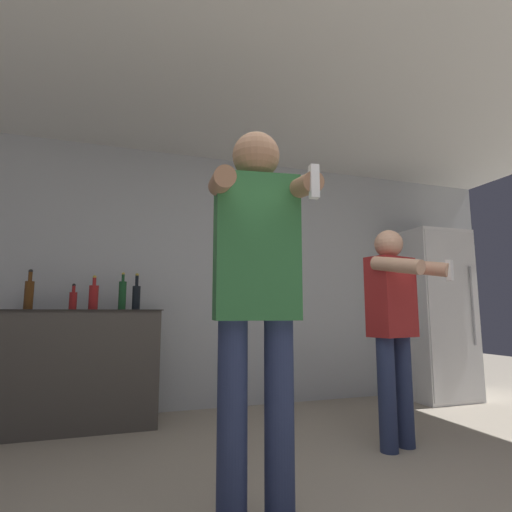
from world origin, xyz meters
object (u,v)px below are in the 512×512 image
object	(u,v)px
refrigerator	(432,314)
bottle_clear_vodka	(136,296)
bottle_amber_bourbon	(73,299)
person_man_side	(394,315)
bottle_brown_liquor	(94,296)
person_woman_foreground	(256,287)
bottle_dark_rum	(122,294)
bottle_green_wine	(29,293)

from	to	relation	value
refrigerator	bottle_clear_vodka	distance (m)	3.18
bottle_amber_bourbon	person_man_side	xyz separation A→B (m)	(2.24, -1.21, -0.13)
bottle_clear_vodka	person_man_side	size ratio (longest dim) A/B	0.21
bottle_brown_liquor	refrigerator	bearing A→B (deg)	0.44
bottle_clear_vodka	person_woman_foreground	world-z (taller)	person_woman_foreground
refrigerator	bottle_dark_rum	distance (m)	3.29
refrigerator	bottle_brown_liquor	size ratio (longest dim) A/B	6.34
bottle_brown_liquor	bottle_green_wine	distance (m)	0.48
bottle_brown_liquor	bottle_amber_bourbon	bearing A→B (deg)	180.00
bottle_brown_liquor	person_man_side	distance (m)	2.41
bottle_amber_bourbon	person_man_side	distance (m)	2.54
person_woman_foreground	person_man_side	xyz separation A→B (m)	(1.26, 0.67, -0.14)
person_man_side	bottle_clear_vodka	bearing A→B (deg)	145.18
bottle_green_wine	person_man_side	xyz separation A→B (m)	(2.56, -1.21, -0.17)
bottle_brown_liquor	person_woman_foreground	world-z (taller)	person_woman_foreground
bottle_brown_liquor	bottle_amber_bourbon	xyz separation A→B (m)	(-0.16, 0.00, -0.03)
bottle_brown_liquor	bottle_dark_rum	distance (m)	0.23
bottle_dark_rum	bottle_clear_vodka	size ratio (longest dim) A/B	1.01
bottle_amber_bourbon	bottle_dark_rum	bearing A→B (deg)	0.00
bottle_brown_liquor	person_woman_foreground	bearing A→B (deg)	-66.38
refrigerator	person_man_side	size ratio (longest dim) A/B	1.19
person_woman_foreground	bottle_dark_rum	bearing A→B (deg)	107.49
bottle_green_wine	person_woman_foreground	distance (m)	2.29
person_woman_foreground	person_man_side	distance (m)	1.43
refrigerator	person_woman_foreground	bearing A→B (deg)	-144.74
bottle_green_wine	person_woman_foreground	world-z (taller)	person_woman_foreground
refrigerator	bottle_clear_vodka	world-z (taller)	refrigerator
bottle_brown_liquor	bottle_dark_rum	size ratio (longest dim) A/B	0.90
bottle_brown_liquor	person_man_side	bearing A→B (deg)	-30.13
bottle_green_wine	person_woman_foreground	xyz separation A→B (m)	(1.31, -1.88, -0.03)
refrigerator	bottle_brown_liquor	world-z (taller)	refrigerator
person_man_side	bottle_dark_rum	bearing A→B (deg)	146.89
bottle_brown_liquor	bottle_amber_bourbon	size ratio (longest dim) A/B	1.34
bottle_green_wine	person_man_side	bearing A→B (deg)	-25.21
bottle_brown_liquor	bottle_green_wine	world-z (taller)	bottle_green_wine
bottle_brown_liquor	bottle_clear_vodka	world-z (taller)	bottle_clear_vodka
bottle_amber_bourbon	bottle_clear_vodka	world-z (taller)	bottle_clear_vodka
bottle_green_wine	bottle_brown_liquor	bearing A→B (deg)	0.00
bottle_amber_bourbon	bottle_dark_rum	distance (m)	0.39
refrigerator	bottle_amber_bourbon	world-z (taller)	refrigerator
bottle_amber_bourbon	person_woman_foreground	size ratio (longest dim) A/B	0.12
refrigerator	bottle_clear_vodka	bearing A→B (deg)	-179.51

